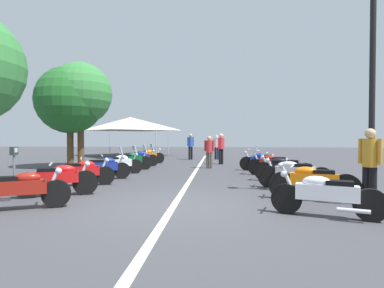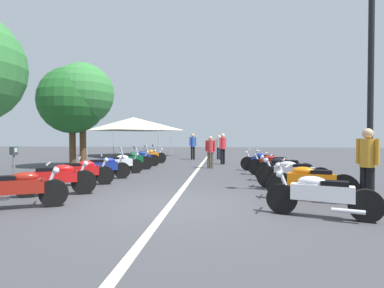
# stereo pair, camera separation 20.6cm
# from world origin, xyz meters

# --- Properties ---
(ground_plane) EXTENTS (80.00, 80.00, 0.00)m
(ground_plane) POSITION_xyz_m (0.00, 0.00, 0.00)
(ground_plane) COLOR #424247
(lane_centre_stripe) EXTENTS (25.44, 0.16, 0.01)m
(lane_centre_stripe) POSITION_xyz_m (5.61, 0.00, 0.00)
(lane_centre_stripe) COLOR beige
(lane_centre_stripe) RESTS_ON ground_plane
(motorcycle_left_row_0) EXTENTS (1.09, 1.95, 0.99)m
(motorcycle_left_row_0) POSITION_xyz_m (-0.67, 3.21, 0.45)
(motorcycle_left_row_0) COLOR black
(motorcycle_left_row_0) RESTS_ON ground_plane
(motorcycle_left_row_1) EXTENTS (1.04, 1.92, 1.01)m
(motorcycle_left_row_1) POSITION_xyz_m (0.84, 3.18, 0.46)
(motorcycle_left_row_1) COLOR black
(motorcycle_left_row_1) RESTS_ON ground_plane
(motorcycle_left_row_2) EXTENTS (1.05, 2.00, 0.98)m
(motorcycle_left_row_2) POSITION_xyz_m (2.51, 3.33, 0.45)
(motorcycle_left_row_2) COLOR black
(motorcycle_left_row_2) RESTS_ON ground_plane
(motorcycle_left_row_3) EXTENTS (1.04, 1.83, 1.19)m
(motorcycle_left_row_3) POSITION_xyz_m (3.96, 3.15, 0.46)
(motorcycle_left_row_3) COLOR black
(motorcycle_left_row_3) RESTS_ON ground_plane
(motorcycle_left_row_4) EXTENTS (1.30, 1.86, 1.19)m
(motorcycle_left_row_4) POSITION_xyz_m (5.54, 3.14, 0.46)
(motorcycle_left_row_4) COLOR black
(motorcycle_left_row_4) RESTS_ON ground_plane
(motorcycle_left_row_5) EXTENTS (1.16, 1.91, 1.21)m
(motorcycle_left_row_5) POSITION_xyz_m (7.11, 3.08, 0.47)
(motorcycle_left_row_5) COLOR black
(motorcycle_left_row_5) RESTS_ON ground_plane
(motorcycle_left_row_6) EXTENTS (1.15, 1.99, 1.20)m
(motorcycle_left_row_6) POSITION_xyz_m (8.79, 3.13, 0.46)
(motorcycle_left_row_6) COLOR black
(motorcycle_left_row_6) RESTS_ON ground_plane
(motorcycle_left_row_7) EXTENTS (1.31, 1.90, 1.00)m
(motorcycle_left_row_7) POSITION_xyz_m (10.48, 3.10, 0.46)
(motorcycle_left_row_7) COLOR black
(motorcycle_left_row_7) RESTS_ON ground_plane
(motorcycle_right_row_0) EXTENTS (0.95, 2.02, 0.98)m
(motorcycle_right_row_0) POSITION_xyz_m (-0.71, -3.07, 0.45)
(motorcycle_right_row_0) COLOR black
(motorcycle_right_row_0) RESTS_ON ground_plane
(motorcycle_right_row_1) EXTENTS (0.84, 2.10, 1.02)m
(motorcycle_right_row_1) POSITION_xyz_m (0.84, -3.31, 0.47)
(motorcycle_right_row_1) COLOR black
(motorcycle_right_row_1) RESTS_ON ground_plane
(motorcycle_right_row_2) EXTENTS (0.83, 2.15, 1.02)m
(motorcycle_right_row_2) POSITION_xyz_m (2.54, -3.29, 0.47)
(motorcycle_right_row_2) COLOR black
(motorcycle_right_row_2) RESTS_ON ground_plane
(motorcycle_right_row_3) EXTENTS (0.84, 2.03, 1.02)m
(motorcycle_right_row_3) POSITION_xyz_m (3.98, -3.29, 0.47)
(motorcycle_right_row_3) COLOR black
(motorcycle_right_row_3) RESTS_ON ground_plane
(motorcycle_right_row_4) EXTENTS (0.90, 2.04, 1.22)m
(motorcycle_right_row_4) POSITION_xyz_m (5.65, -3.21, 0.47)
(motorcycle_right_row_4) COLOR black
(motorcycle_right_row_4) RESTS_ON ground_plane
(motorcycle_right_row_5) EXTENTS (0.83, 2.08, 1.00)m
(motorcycle_right_row_5) POSITION_xyz_m (7.30, -3.04, 0.46)
(motorcycle_right_row_5) COLOR black
(motorcycle_right_row_5) RESTS_ON ground_plane
(street_lamp_twin_globe) EXTENTS (0.32, 1.22, 5.52)m
(street_lamp_twin_globe) POSITION_xyz_m (1.16, -4.82, 3.71)
(street_lamp_twin_globe) COLOR black
(street_lamp_twin_globe) RESTS_ON ground_plane
(parking_meter) EXTENTS (0.19, 0.14, 1.29)m
(parking_meter) POSITION_xyz_m (0.96, 4.47, 0.90)
(parking_meter) COLOR slate
(parking_meter) RESTS_ON ground_plane
(traffic_cone_0) EXTENTS (0.36, 0.36, 0.61)m
(traffic_cone_0) POSITION_xyz_m (2.81, -4.29, 0.29)
(traffic_cone_0) COLOR orange
(traffic_cone_0) RESTS_ON ground_plane
(traffic_cone_1) EXTENTS (0.36, 0.36, 0.61)m
(traffic_cone_1) POSITION_xyz_m (5.50, 4.69, 0.29)
(traffic_cone_1) COLOR orange
(traffic_cone_1) RESTS_ON ground_plane
(bystander_0) EXTENTS (0.35, 0.44, 1.79)m
(bystander_0) POSITION_xyz_m (13.99, 0.86, 1.06)
(bystander_0) COLOR black
(bystander_0) RESTS_ON ground_plane
(bystander_1) EXTENTS (0.32, 0.51, 1.61)m
(bystander_1) POSITION_xyz_m (8.24, -0.59, 0.94)
(bystander_1) COLOR brown
(bystander_1) RESTS_ON ground_plane
(bystander_2) EXTENTS (0.32, 0.49, 1.68)m
(bystander_2) POSITION_xyz_m (14.29, -0.94, 0.98)
(bystander_2) COLOR #1E2338
(bystander_2) RESTS_ON ground_plane
(bystander_3) EXTENTS (0.41, 0.39, 1.76)m
(bystander_3) POSITION_xyz_m (10.54, -1.20, 1.03)
(bystander_3) COLOR black
(bystander_3) RESTS_ON ground_plane
(bystander_4) EXTENTS (0.45, 0.35, 1.75)m
(bystander_4) POSITION_xyz_m (0.51, -4.47, 1.03)
(bystander_4) COLOR black
(bystander_4) RESTS_ON ground_plane
(roadside_tree_1) EXTENTS (3.16, 3.16, 5.34)m
(roadside_tree_1) POSITION_xyz_m (8.14, 5.96, 3.74)
(roadside_tree_1) COLOR brown
(roadside_tree_1) RESTS_ON ground_plane
(roadside_tree_2) EXTENTS (3.38, 3.38, 5.12)m
(roadside_tree_2) POSITION_xyz_m (7.99, 6.45, 3.42)
(roadside_tree_2) COLOR brown
(roadside_tree_2) RESTS_ON ground_plane
(event_tent) EXTENTS (6.09, 6.09, 3.20)m
(event_tent) POSITION_xyz_m (17.71, 6.20, 2.65)
(event_tent) COLOR beige
(event_tent) RESTS_ON ground_plane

